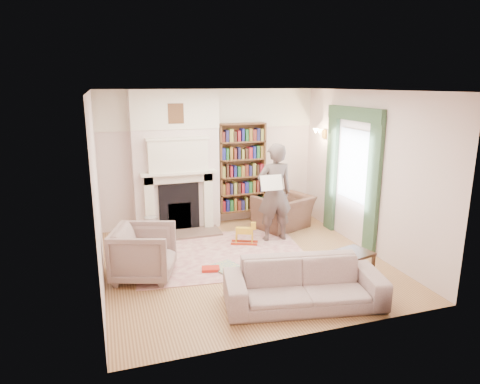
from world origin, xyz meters
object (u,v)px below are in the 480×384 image
object	(u,v)px
armchair_reading	(283,212)
coffee_table	(348,267)
sofa	(304,284)
bookcase	(242,168)
rocking_horse	(244,233)
man_reading	(275,193)
armchair_left	(144,253)
paraffin_heater	(151,232)

from	to	relation	value
armchair_reading	coffee_table	xyz separation A→B (m)	(-0.06, -2.58, -0.11)
armchair_reading	sofa	size ratio (longest dim) A/B	0.50
bookcase	sofa	distance (m)	3.83
rocking_horse	coffee_table	bearing A→B (deg)	-39.16
armchair_reading	man_reading	bearing A→B (deg)	31.32
armchair_reading	armchair_left	xyz separation A→B (m)	(-2.96, -1.51, 0.07)
sofa	rocking_horse	size ratio (longest dim) A/B	4.28
bookcase	armchair_reading	bearing A→B (deg)	-46.34
man_reading	paraffin_heater	world-z (taller)	man_reading
armchair_reading	sofa	distance (m)	3.19
armchair_reading	sofa	world-z (taller)	armchair_reading
bookcase	sofa	xyz separation A→B (m)	(-0.35, -3.72, -0.87)
armchair_reading	coffee_table	bearing A→B (deg)	66.94
coffee_table	rocking_horse	size ratio (longest dim) A/B	1.42
armchair_left	coffee_table	distance (m)	3.10
armchair_left	rocking_horse	distance (m)	2.10
sofa	paraffin_heater	xyz separation A→B (m)	(-1.69, 2.83, -0.03)
bookcase	rocking_horse	bearing A→B (deg)	-106.35
man_reading	coffee_table	distance (m)	2.13
sofa	coffee_table	size ratio (longest dim) A/B	3.00
armchair_reading	armchair_left	bearing A→B (deg)	5.24
bookcase	coffee_table	xyz separation A→B (m)	(0.61, -3.27, -0.95)
armchair_left	bookcase	bearing A→B (deg)	-27.55
coffee_table	paraffin_heater	xyz separation A→B (m)	(-2.65, 2.38, 0.05)
sofa	bookcase	bearing A→B (deg)	95.21
coffee_table	rocking_horse	world-z (taller)	coffee_table
man_reading	paraffin_heater	distance (m)	2.38
man_reading	coffee_table	size ratio (longest dim) A/B	2.65
armchair_reading	sofa	bearing A→B (deg)	49.62
armchair_reading	paraffin_heater	world-z (taller)	armchair_reading
bookcase	armchair_reading	size ratio (longest dim) A/B	1.77
man_reading	coffee_table	bearing A→B (deg)	102.60
bookcase	sofa	size ratio (longest dim) A/B	0.88
paraffin_heater	rocking_horse	xyz separation A→B (m)	(1.64, -0.46, -0.06)
armchair_left	rocking_horse	size ratio (longest dim) A/B	1.82
sofa	armchair_reading	bearing A→B (deg)	82.05
bookcase	armchair_reading	world-z (taller)	bookcase
coffee_table	paraffin_heater	world-z (taller)	paraffin_heater
bookcase	man_reading	size ratio (longest dim) A/B	1.00
armchair_left	coffee_table	xyz separation A→B (m)	(2.90, -1.07, -0.18)
paraffin_heater	sofa	bearing A→B (deg)	-59.22
paraffin_heater	coffee_table	bearing A→B (deg)	-42.01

